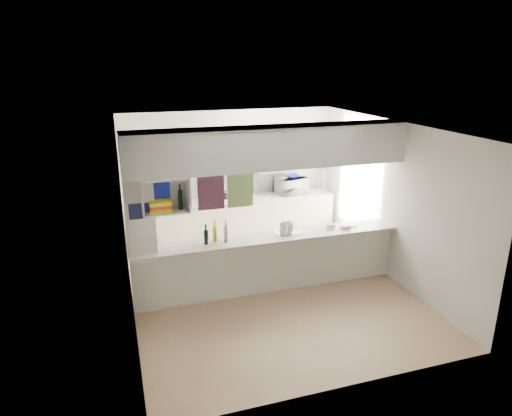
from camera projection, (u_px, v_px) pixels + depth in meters
name	position (u px, v px, depth m)	size (l,w,h in m)	color
floor	(269.00, 290.00, 7.28)	(4.80, 4.80, 0.00)	#A3815F
ceiling	(271.00, 126.00, 6.48)	(4.80, 4.80, 0.00)	white
wall_back	(230.00, 176.00, 9.06)	(4.20, 4.20, 0.00)	silver
wall_left	(126.00, 228.00, 6.27)	(4.80, 4.80, 0.00)	silver
wall_right	(390.00, 201.00, 7.49)	(4.80, 4.80, 0.00)	silver
servery_partition	(259.00, 191.00, 6.72)	(4.20, 0.50, 2.60)	silver
cubby_shelf	(164.00, 197.00, 6.24)	(0.65, 0.35, 0.50)	white
kitchen_run	(241.00, 202.00, 9.01)	(3.60, 0.63, 2.24)	beige
microwave	(292.00, 185.00, 9.22)	(0.59, 0.40, 0.33)	white
bowl	(292.00, 176.00, 9.15)	(0.25, 0.25, 0.06)	#0E159C
dish_rack	(288.00, 228.00, 7.11)	(0.44, 0.38, 0.21)	silver
cup	(284.00, 231.00, 7.02)	(0.14, 0.14, 0.11)	white
wine_bottles	(216.00, 234.00, 6.74)	(0.37, 0.15, 0.34)	black
plastic_tubs	(337.00, 226.00, 7.32)	(0.49, 0.23, 0.07)	silver
utensil_jar	(225.00, 196.00, 8.88)	(0.10, 0.10, 0.13)	black
knife_block	(227.00, 194.00, 8.91)	(0.09, 0.07, 0.19)	brown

